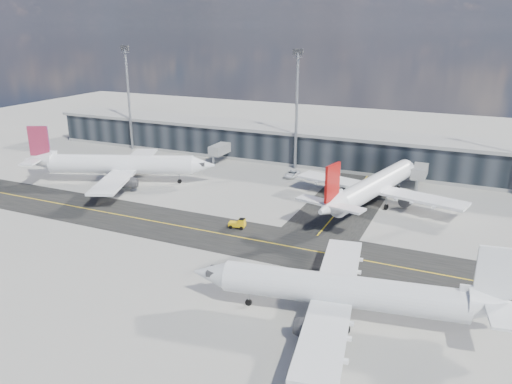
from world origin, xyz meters
TOP-DOWN VIEW (x-y plane):
  - ground at (0.00, 0.00)m, footprint 300.00×300.00m
  - taxiway_lanes at (3.91, 10.74)m, footprint 180.00×63.00m
  - terminal_concourse at (0.04, 54.93)m, footprint 152.00×19.80m
  - floodlight_masts at (0.00, 48.00)m, footprint 102.50×0.70m
  - airliner_af at (-32.24, 20.52)m, footprint 41.78×36.15m
  - airliner_redtail at (23.35, 28.88)m, footprint 35.12×40.87m
  - airliner_near at (28.82, -12.93)m, footprint 38.80×33.23m
  - baggage_tug at (4.31, 7.45)m, footprint 3.11×1.91m
  - service_van at (1.88, 40.78)m, footprint 2.72×5.46m

SIDE VIEW (x-z plane):
  - ground at x=0.00m, z-range 0.00..0.00m
  - taxiway_lanes at x=3.91m, z-range -0.01..0.03m
  - service_van at x=1.88m, z-range 0.00..1.49m
  - baggage_tug at x=4.31m, z-range 0.00..1.83m
  - airliner_near at x=28.82m, z-range -1.95..9.56m
  - airliner_redtail at x=23.35m, z-range -2.07..10.13m
  - terminal_concourse at x=0.04m, z-range -0.31..8.49m
  - airliner_af at x=-32.24m, z-range -2.18..10.68m
  - floodlight_masts at x=0.00m, z-range 1.16..30.06m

